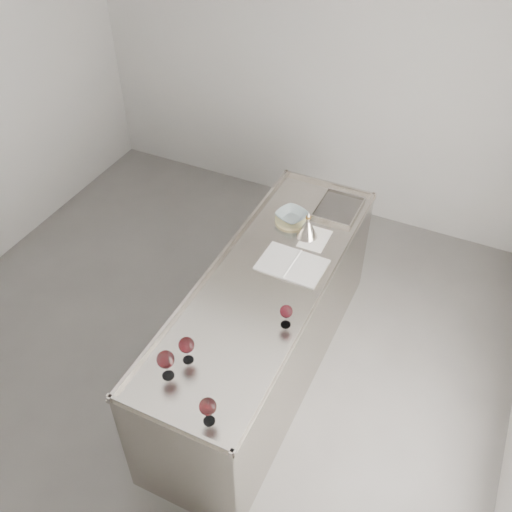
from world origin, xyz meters
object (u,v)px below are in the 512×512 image
at_px(counter, 265,326).
at_px(wine_funnel, 307,229).
at_px(wine_glass_left, 166,360).
at_px(wine_glass_small, 286,312).
at_px(notebook, 292,264).
at_px(ceramic_bowl, 292,216).
at_px(wine_glass_right, 208,407).
at_px(wine_glass_middle, 186,346).

height_order(counter, wine_funnel, wine_funnel).
relative_size(wine_glass_left, wine_glass_small, 1.23).
relative_size(notebook, ceramic_bowl, 2.08).
bearing_deg(wine_glass_right, wine_funnel, 93.41).
bearing_deg(wine_glass_left, wine_glass_right, -23.90).
bearing_deg(counter, ceramic_bowl, 98.00).
distance_m(ceramic_bowl, wine_funnel, 0.21).
distance_m(notebook, ceramic_bowl, 0.48).
xyz_separation_m(wine_glass_small, ceramic_bowl, (-0.36, 0.95, -0.06)).
bearing_deg(ceramic_bowl, wine_funnel, -34.59).
relative_size(wine_glass_left, wine_funnel, 0.88).
height_order(wine_glass_left, wine_glass_small, wine_glass_left).
distance_m(wine_glass_middle, wine_glass_small, 0.62).
distance_m(wine_glass_left, wine_funnel, 1.47).
relative_size(counter, wine_glass_right, 13.55).
bearing_deg(wine_glass_middle, wine_glass_left, -107.63).
bearing_deg(wine_glass_middle, ceramic_bowl, 88.62).
bearing_deg(notebook, counter, -115.79).
xyz_separation_m(counter, wine_glass_middle, (-0.12, -0.79, 0.59)).
xyz_separation_m(wine_glass_middle, notebook, (0.23, 0.99, -0.12)).
xyz_separation_m(counter, wine_glass_left, (-0.17, -0.93, 0.61)).
distance_m(wine_glass_left, wine_glass_right, 0.38).
bearing_deg(wine_glass_left, wine_glass_middle, 72.37).
height_order(notebook, ceramic_bowl, ceramic_bowl).
relative_size(counter, wine_funnel, 10.95).
bearing_deg(wine_funnel, wine_glass_middle, -98.81).
relative_size(wine_glass_middle, wine_glass_small, 1.13).
bearing_deg(wine_glass_middle, wine_funnel, 81.19).
bearing_deg(ceramic_bowl, counter, -82.00).
height_order(wine_glass_middle, wine_funnel, wine_funnel).
bearing_deg(counter, wine_glass_right, -80.83).
distance_m(wine_glass_middle, notebook, 1.02).
relative_size(wine_glass_middle, wine_glass_right, 1.00).
xyz_separation_m(wine_glass_right, ceramic_bowl, (-0.26, 1.72, -0.08)).
distance_m(wine_glass_right, wine_funnel, 1.61).
bearing_deg(wine_glass_right, wine_glass_middle, 135.47).
xyz_separation_m(counter, ceramic_bowl, (-0.09, 0.64, 0.51)).
height_order(wine_glass_right, wine_glass_small, wine_glass_right).
xyz_separation_m(counter, wine_glass_small, (0.27, -0.31, 0.58)).
distance_m(wine_glass_left, notebook, 1.17).
bearing_deg(ceramic_bowl, notebook, -66.60).
bearing_deg(wine_glass_right, wine_glass_left, 156.10).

